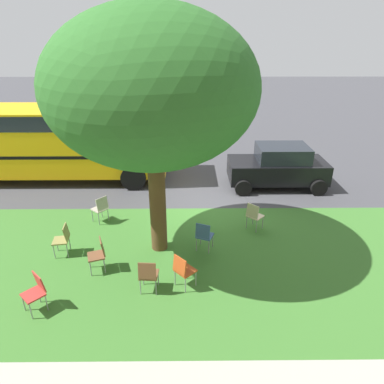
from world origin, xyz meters
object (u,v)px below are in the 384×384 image
object	(u,v)px
chair_4	(148,274)
chair_6	(204,234)
chair_1	(254,215)
street_tree	(152,90)
parked_car	(278,166)
chair_3	(36,290)
chair_7	(63,238)
chair_0	(99,253)
chair_5	(101,207)
school_bus	(35,136)
chair_2	(183,269)

from	to	relation	value
chair_4	chair_6	size ratio (longest dim) A/B	1.00
chair_1	chair_6	size ratio (longest dim) A/B	1.00
street_tree	parked_car	bearing A→B (deg)	-135.40
chair_6	parked_car	world-z (taller)	parked_car
chair_3	chair_7	xyz separation A→B (m)	(0.10, -2.04, 0.00)
chair_0	chair_4	bearing A→B (deg)	147.89
chair_5	chair_6	world-z (taller)	same
chair_6	school_bus	size ratio (longest dim) A/B	0.08
street_tree	chair_2	size ratio (longest dim) A/B	6.98
chair_1	chair_7	world-z (taller)	same
parked_car	chair_1	bearing A→B (deg)	65.68
chair_7	chair_0	bearing A→B (deg)	148.12
parked_car	school_bus	xyz separation A→B (m)	(9.57, -0.98, 0.92)
chair_3	chair_6	size ratio (longest dim) A/B	1.00
chair_1	school_bus	xyz separation A→B (m)	(8.09, -4.26, 1.24)
chair_6	school_bus	distance (m)	8.54
chair_6	street_tree	bearing A→B (deg)	-7.63
chair_3	chair_7	bearing A→B (deg)	-87.07
chair_6	school_bus	world-z (taller)	school_bus
chair_4	chair_7	xyz separation A→B (m)	(2.44, -1.53, 0.00)
chair_6	chair_2	bearing A→B (deg)	69.82
street_tree	chair_0	distance (m)	4.16
school_bus	parked_car	bearing A→B (deg)	174.13
chair_4	chair_6	world-z (taller)	same
chair_3	street_tree	bearing A→B (deg)	-136.29
chair_0	chair_1	size ratio (longest dim) A/B	1.00
chair_1	chair_2	size ratio (longest dim) A/B	1.00
chair_4	chair_6	xyz separation A→B (m)	(-1.34, -1.65, 0.00)
chair_0	chair_6	xyz separation A→B (m)	(-2.66, -0.82, 0.00)
chair_2	chair_4	bearing A→B (deg)	11.87
chair_7	school_bus	xyz separation A→B (m)	(2.75, -5.49, 1.24)
street_tree	chair_5	xyz separation A→B (m)	(1.95, -1.45, -3.78)
chair_2	chair_5	distance (m)	4.08
chair_1	chair_3	world-z (taller)	same
chair_5	school_bus	bearing A→B (deg)	-48.33
street_tree	chair_5	distance (m)	4.50
street_tree	chair_1	size ratio (longest dim) A/B	6.98
chair_1	chair_3	bearing A→B (deg)	32.01
chair_3	chair_4	distance (m)	2.39
chair_7	chair_2	bearing A→B (deg)	157.17
chair_7	chair_1	bearing A→B (deg)	-167.01
chair_7	chair_5	bearing A→B (deg)	-108.72
parked_car	street_tree	bearing A→B (deg)	44.60
chair_5	chair_0	bearing A→B (deg)	102.16
chair_3	chair_4	world-z (taller)	same
chair_3	chair_5	xyz separation A→B (m)	(-0.49, -3.78, 0.00)
chair_2	chair_3	world-z (taller)	same
chair_5	chair_1	bearing A→B (deg)	173.88
street_tree	chair_4	distance (m)	4.20
chair_4	chair_5	xyz separation A→B (m)	(1.85, -3.27, 0.00)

